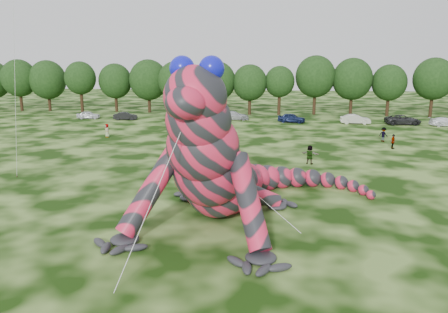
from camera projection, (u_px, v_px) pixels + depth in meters
ground at (274, 250)px, 23.18m from camera, size 240.00×240.00×0.00m
inflatable_gecko at (224, 137)px, 27.75m from camera, size 20.56×23.10×10.12m
tree_1 at (20, 85)px, 83.49m from camera, size 6.74×6.07×9.81m
tree_2 at (48, 86)px, 83.64m from camera, size 7.04×6.34×9.64m
tree_3 at (81, 87)px, 81.25m from camera, size 5.81×5.23×9.44m
tree_4 at (116, 88)px, 82.25m from camera, size 6.22×5.60×9.06m
tree_5 at (149, 86)px, 81.21m from camera, size 7.16×6.44×9.80m
tree_6 at (176, 88)px, 78.96m from camera, size 6.52×5.86×9.49m
tree_7 at (217, 88)px, 78.29m from camera, size 6.68×6.01×9.48m
tree_8 at (250, 90)px, 77.91m from camera, size 6.14×5.53×8.94m
tree_9 at (279, 91)px, 77.73m from camera, size 5.27×4.74×8.68m
tree_10 at (315, 85)px, 78.06m from camera, size 7.09×6.38×10.50m
tree_11 at (352, 87)px, 77.06m from camera, size 7.01×6.31×10.07m
tree_12 at (389, 90)px, 76.09m from camera, size 5.99×5.39×8.97m
tree_13 at (433, 88)px, 74.62m from camera, size 6.83×6.15×10.13m
car_0 at (88, 115)px, 73.39m from camera, size 3.94×2.04×1.28m
car_1 at (125, 116)px, 72.02m from camera, size 4.03×1.91×1.28m
car_2 at (182, 116)px, 71.32m from camera, size 4.78×2.26×1.32m
car_3 at (234, 115)px, 71.95m from camera, size 5.33×2.80×1.47m
car_4 at (292, 118)px, 69.00m from camera, size 4.57×2.59×1.47m
car_5 at (355, 119)px, 67.52m from camera, size 4.57×1.72×1.49m
car_6 at (403, 120)px, 66.84m from camera, size 5.50×2.83×1.48m
car_7 at (445, 122)px, 65.27m from camera, size 4.64×2.16×1.31m
spectator_2 at (383, 135)px, 53.06m from camera, size 1.28×1.26×1.77m
spectator_5 at (310, 155)px, 41.83m from camera, size 1.79×1.12×1.84m
spectator_3 at (393, 142)px, 48.90m from camera, size 0.90×1.02×1.66m
spectator_1 at (195, 141)px, 49.11m from camera, size 0.74×0.89×1.67m
spectator_4 at (107, 131)px, 56.18m from camera, size 0.96×1.00×1.73m
spectator_0 at (214, 154)px, 42.64m from camera, size 0.67×0.50×1.67m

